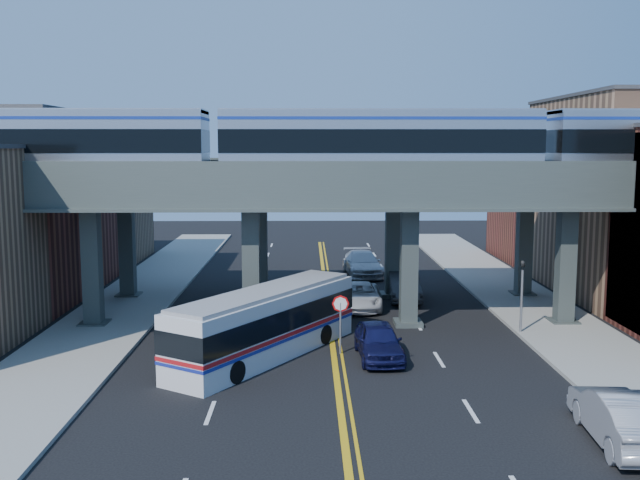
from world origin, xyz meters
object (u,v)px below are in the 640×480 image
(stop_sign, at_px, (340,315))
(car_parked_curb, at_px, (621,416))
(car_lane_d, at_px, (363,264))
(car_lane_c, at_px, (360,296))
(transit_bus, at_px, (266,324))
(transit_train, at_px, (379,142))
(traffic_signal, at_px, (522,288))
(car_lane_b, at_px, (404,286))
(car_lane_a, at_px, (379,341))

(stop_sign, relative_size, car_parked_curb, 0.51)
(car_lane_d, bearing_deg, car_lane_c, -99.99)
(stop_sign, distance_m, car_parked_curb, 12.74)
(transit_bus, relative_size, car_lane_c, 2.08)
(transit_train, relative_size, car_parked_curb, 9.34)
(car_lane_c, bearing_deg, traffic_signal, -37.04)
(car_lane_b, bearing_deg, car_lane_d, 104.78)
(transit_bus, bearing_deg, car_lane_d, 16.81)
(car_lane_c, relative_size, car_lane_d, 0.87)
(stop_sign, height_order, car_lane_c, stop_sign)
(transit_bus, xyz_separation_m, car_lane_d, (5.72, 19.73, -0.60))
(stop_sign, distance_m, car_lane_c, 9.12)
(stop_sign, relative_size, traffic_signal, 0.64)
(car_lane_d, relative_size, car_parked_curb, 1.12)
(transit_train, bearing_deg, car_lane_d, 88.68)
(car_lane_a, bearing_deg, transit_train, 82.39)
(car_lane_d, height_order, car_parked_curb, car_parked_curb)
(traffic_signal, height_order, transit_bus, traffic_signal)
(car_lane_b, bearing_deg, stop_sign, -109.00)
(car_lane_b, bearing_deg, car_lane_a, -100.63)
(transit_train, distance_m, car_lane_a, 10.31)
(stop_sign, height_order, traffic_signal, traffic_signal)
(car_lane_a, relative_size, car_lane_d, 0.78)
(traffic_signal, bearing_deg, stop_sign, -161.37)
(transit_bus, xyz_separation_m, car_parked_curb, (11.45, -9.30, -0.59))
(car_lane_b, relative_size, car_parked_curb, 0.96)
(transit_bus, relative_size, car_lane_b, 2.10)
(transit_train, relative_size, car_lane_b, 9.71)
(traffic_signal, bearing_deg, transit_train, 163.54)
(traffic_signal, bearing_deg, car_lane_d, 111.54)
(transit_bus, bearing_deg, car_lane_a, -61.05)
(transit_train, relative_size, car_lane_c, 9.59)
(car_lane_b, bearing_deg, car_lane_c, -139.17)
(stop_sign, distance_m, transit_bus, 3.30)
(car_lane_d, bearing_deg, traffic_signal, -73.17)
(transit_bus, height_order, car_lane_d, transit_bus)
(stop_sign, distance_m, car_lane_b, 12.02)
(car_lane_a, distance_m, car_lane_c, 9.69)
(transit_train, bearing_deg, traffic_signal, -16.46)
(transit_bus, xyz_separation_m, car_lane_b, (7.56, 11.60, -0.62))
(stop_sign, xyz_separation_m, car_parked_curb, (8.20, -9.71, -0.91))
(transit_train, height_order, car_parked_curb, transit_train)
(stop_sign, bearing_deg, car_lane_a, -25.08)
(traffic_signal, xyz_separation_m, car_lane_b, (-4.60, 8.18, -1.48))
(transit_train, bearing_deg, car_lane_c, 99.10)
(transit_train, distance_m, stop_sign, 9.31)
(transit_bus, xyz_separation_m, car_lane_a, (4.87, -0.34, -0.67))
(stop_sign, bearing_deg, transit_bus, -172.71)
(transit_bus, relative_size, car_parked_curb, 2.02)
(transit_train, xyz_separation_m, car_lane_d, (0.33, 14.32, -8.47))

